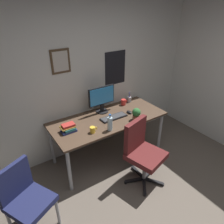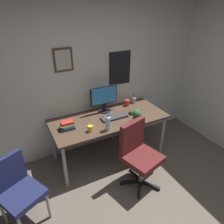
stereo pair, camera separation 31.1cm
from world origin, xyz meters
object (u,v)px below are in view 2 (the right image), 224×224
(water_bottle, at_px, (108,123))
(pen_cup, at_px, (134,100))
(monitor, at_px, (104,98))
(book_stack_left, at_px, (67,125))
(keyboard, at_px, (114,117))
(potted_plant, at_px, (137,115))
(side_chair, at_px, (17,188))
(coffee_mug_near, at_px, (127,103))
(coffee_mug_far, at_px, (90,128))
(computer_mouse, at_px, (131,113))
(office_chair, at_px, (138,152))

(water_bottle, distance_m, pen_cup, 0.99)
(monitor, bearing_deg, book_stack_left, -160.33)
(keyboard, bearing_deg, potted_plant, -43.21)
(keyboard, xyz_separation_m, book_stack_left, (-0.74, 0.03, 0.04))
(pen_cup, bearing_deg, water_bottle, -144.00)
(side_chair, distance_m, water_bottle, 1.35)
(coffee_mug_near, bearing_deg, coffee_mug_far, -152.13)
(keyboard, height_order, pen_cup, pen_cup)
(potted_plant, distance_m, book_stack_left, 1.03)
(side_chair, bearing_deg, coffee_mug_near, 23.31)
(keyboard, bearing_deg, coffee_mug_near, 35.59)
(monitor, bearing_deg, water_bottle, -110.05)
(monitor, xyz_separation_m, water_bottle, (-0.20, -0.54, -0.13))
(water_bottle, xyz_separation_m, book_stack_left, (-0.50, 0.29, -0.05))
(water_bottle, relative_size, book_stack_left, 1.18)
(book_stack_left, bearing_deg, pen_cup, 12.73)
(coffee_mug_far, bearing_deg, monitor, 46.68)
(book_stack_left, bearing_deg, keyboard, -2.58)
(computer_mouse, bearing_deg, monitor, 139.37)
(office_chair, bearing_deg, monitor, 94.08)
(potted_plant, bearing_deg, coffee_mug_near, 73.68)
(keyboard, xyz_separation_m, potted_plant, (0.25, -0.24, 0.09))
(coffee_mug_near, relative_size, potted_plant, 0.62)
(coffee_mug_near, xyz_separation_m, potted_plant, (-0.16, -0.53, 0.05))
(potted_plant, xyz_separation_m, book_stack_left, (-0.99, 0.27, -0.05))
(coffee_mug_near, height_order, coffee_mug_far, coffee_mug_near)
(keyboard, height_order, book_stack_left, book_stack_left)
(coffee_mug_near, relative_size, book_stack_left, 0.57)
(monitor, height_order, coffee_mug_far, monitor)
(office_chair, height_order, computer_mouse, office_chair)
(computer_mouse, height_order, pen_cup, pen_cup)
(coffee_mug_near, height_order, pen_cup, pen_cup)
(monitor, relative_size, coffee_mug_far, 4.13)
(coffee_mug_near, height_order, book_stack_left, book_stack_left)
(book_stack_left, bearing_deg, water_bottle, -29.89)
(monitor, height_order, pen_cup, monitor)
(office_chair, bearing_deg, keyboard, 92.25)
(coffee_mug_far, bearing_deg, office_chair, -44.09)
(book_stack_left, bearing_deg, computer_mouse, -2.41)
(computer_mouse, xyz_separation_m, book_stack_left, (-1.04, 0.04, 0.04))
(office_chair, height_order, coffee_mug_near, office_chair)
(keyboard, distance_m, computer_mouse, 0.30)
(monitor, height_order, potted_plant, monitor)
(side_chair, distance_m, coffee_mug_far, 1.14)
(water_bottle, relative_size, coffee_mug_far, 2.26)
(office_chair, relative_size, coffee_mug_far, 8.52)
(monitor, bearing_deg, office_chair, -85.92)
(side_chair, height_order, monitor, monitor)
(monitor, height_order, keyboard, monitor)
(keyboard, distance_m, water_bottle, 0.36)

